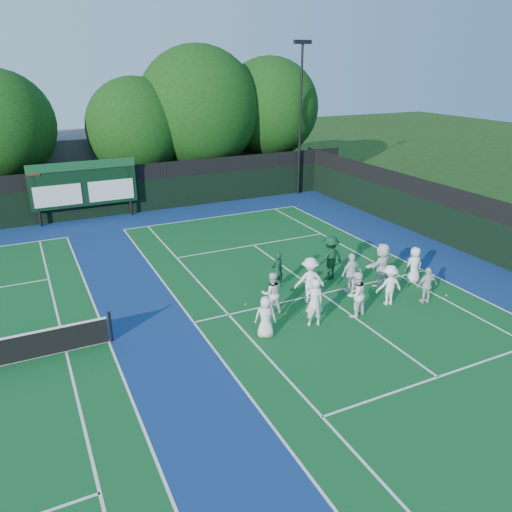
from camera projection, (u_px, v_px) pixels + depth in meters
name	position (u px, v px, depth m)	size (l,w,h in m)	color
ground	(335.00, 304.00, 19.48)	(120.00, 120.00, 0.00)	#18360E
court_apron	(180.00, 326.00, 17.88)	(34.00, 32.00, 0.01)	navy
near_court	(321.00, 294.00, 20.31)	(11.05, 23.85, 0.01)	#105020
back_fence	(102.00, 195.00, 29.95)	(34.00, 0.08, 3.00)	black
divider_fence_right	(484.00, 232.00, 23.48)	(0.08, 32.00, 3.00)	black
scoreboard	(84.00, 184.00, 28.89)	(6.00, 0.21, 3.55)	black
clubhouse	(136.00, 157.00, 38.04)	(18.00, 6.00, 4.00)	#5C5C61
light_pole_right	(301.00, 102.00, 33.38)	(1.20, 0.30, 10.12)	black
tree_b	(2.00, 129.00, 29.64)	(6.55, 6.55, 8.55)	black
tree_c	(138.00, 130.00, 33.10)	(6.47, 6.47, 8.01)	black
tree_d	(200.00, 112.00, 34.55)	(8.42, 8.42, 10.01)	black
tree_e	(270.00, 110.00, 36.82)	(7.20, 7.20, 9.26)	black
tennis_ball_0	(246.00, 304.00, 19.38)	(0.07, 0.07, 0.07)	yellow
tennis_ball_1	(345.00, 269.00, 22.65)	(0.07, 0.07, 0.07)	yellow
tennis_ball_3	(285.00, 314.00, 18.61)	(0.07, 0.07, 0.07)	yellow
tennis_ball_5	(446.00, 295.00, 20.12)	(0.07, 0.07, 0.07)	yellow
player_front_0	(266.00, 317.00, 16.93)	(0.73, 0.48, 1.50)	white
player_front_1	(314.00, 302.00, 17.60)	(0.66, 0.43, 1.81)	white
player_front_2	(356.00, 294.00, 18.28)	(0.85, 0.66, 1.75)	white
player_front_3	(389.00, 285.00, 19.20)	(1.04, 0.60, 1.61)	white
player_front_4	(427.00, 285.00, 19.34)	(0.86, 0.36, 1.46)	silver
player_back_0	(272.00, 293.00, 18.49)	(0.80, 0.62, 1.65)	white
player_back_1	(310.00, 280.00, 19.36)	(1.19, 0.68, 1.84)	white
player_back_2	(351.00, 273.00, 20.19)	(0.99, 0.41, 1.69)	white
player_back_3	(382.00, 265.00, 20.79)	(1.73, 0.55, 1.87)	white
player_back_4	(414.00, 265.00, 21.12)	(0.78, 0.50, 1.59)	white
coach_left	(277.00, 270.00, 20.64)	(0.57, 0.37, 1.55)	#103A22
coach_right	(330.00, 258.00, 21.40)	(1.27, 0.73, 1.96)	#0F391E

